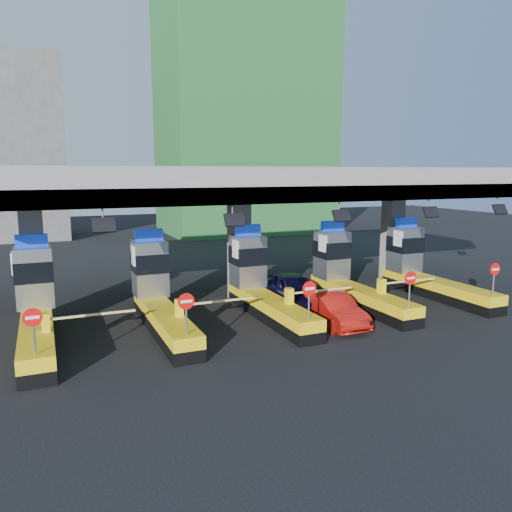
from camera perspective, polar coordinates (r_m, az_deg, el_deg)
name	(u,v)px	position (r m, az deg, el deg)	size (l,w,h in m)	color
ground	(262,313)	(24.38, 0.68, -6.57)	(120.00, 120.00, 0.00)	black
toll_canopy	(240,185)	(26.07, -1.87, 8.15)	(28.00, 12.09, 7.00)	slate
toll_lane_far_left	(36,306)	(22.35, -23.88, -5.21)	(4.43, 8.00, 4.16)	black
toll_lane_left	(157,294)	(22.79, -11.20, -4.27)	(4.43, 8.00, 4.16)	black
toll_lane_center	(260,284)	(24.28, 0.43, -3.23)	(4.43, 8.00, 4.16)	black
toll_lane_right	(347,276)	(26.63, 10.34, -2.24)	(4.43, 8.00, 4.16)	black
toll_lane_far_right	(422,269)	(29.65, 18.43, -1.37)	(4.43, 8.00, 4.16)	black
bg_building_scaffold	(244,106)	(58.01, -1.34, 16.76)	(18.00, 12.00, 28.00)	#1E5926
van	(295,291)	(25.19, 4.43, -4.02)	(2.06, 5.11, 1.74)	black
red_car	(333,309)	(22.74, 8.82, -6.03)	(1.49, 4.29, 1.41)	#B4140D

